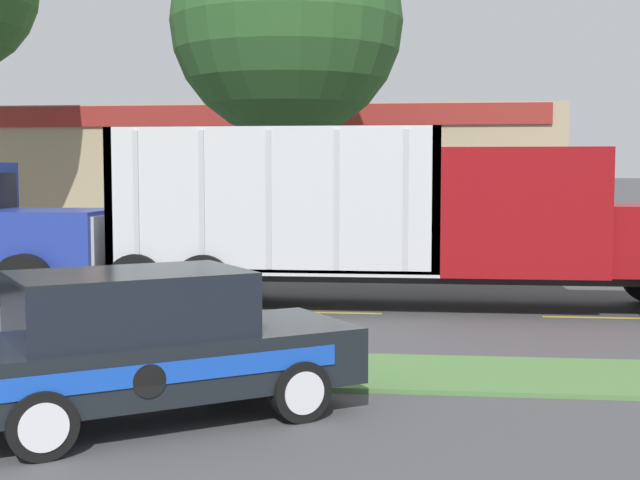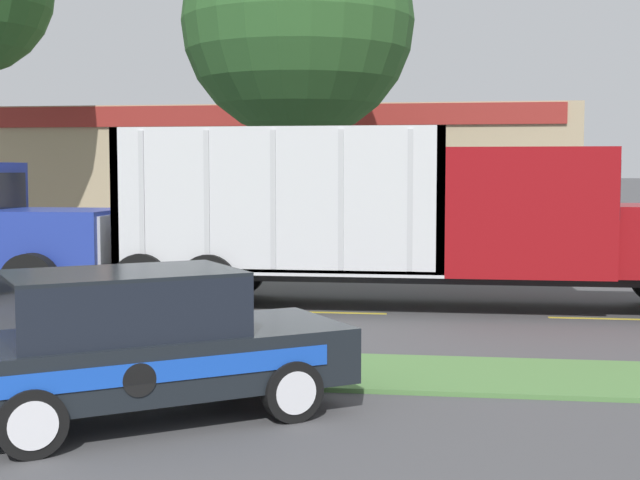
% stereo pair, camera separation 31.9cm
% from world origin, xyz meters
% --- Properties ---
extents(grass_verge, '(120.00, 2.10, 0.06)m').
position_xyz_m(grass_verge, '(0.00, 7.00, 0.03)').
color(grass_verge, '#517F42').
rests_on(grass_verge, ground_plane).
extents(centre_line_3, '(2.40, 0.14, 0.01)m').
position_xyz_m(centre_line_3, '(-4.53, 12.05, 0.00)').
color(centre_line_3, yellow).
rests_on(centre_line_3, ground_plane).
extents(centre_line_4, '(2.40, 0.14, 0.01)m').
position_xyz_m(centre_line_4, '(0.87, 12.05, 0.00)').
color(centre_line_4, yellow).
rests_on(centre_line_4, ground_plane).
extents(centre_line_5, '(2.40, 0.14, 0.01)m').
position_xyz_m(centre_line_5, '(6.27, 12.05, 0.00)').
color(centre_line_5, yellow).
rests_on(centre_line_5, ground_plane).
extents(dump_truck_lead, '(12.05, 2.80, 3.55)m').
position_xyz_m(dump_truck_lead, '(3.73, 12.85, 1.68)').
color(dump_truck_lead, black).
rests_on(dump_truck_lead, ground_plane).
extents(rally_car, '(4.61, 3.93, 1.69)m').
position_xyz_m(rally_car, '(-0.16, 4.49, 0.85)').
color(rally_car, black).
rests_on(rally_car, ground_plane).
extents(store_building_backdrop, '(24.68, 12.10, 5.28)m').
position_xyz_m(store_building_backdrop, '(-4.12, 35.18, 2.64)').
color(store_building_backdrop, tan).
rests_on(store_building_backdrop, ground_plane).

